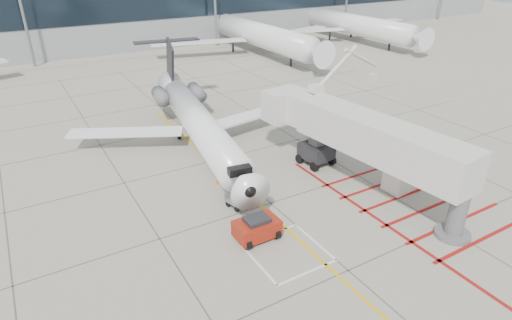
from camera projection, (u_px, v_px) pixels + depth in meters
ground_plane at (305, 233)px, 26.57m from camera, size 260.00×260.00×0.00m
regional_jet at (205, 117)px, 34.41m from camera, size 26.46×31.34×7.40m
jet_bridge at (378, 147)px, 29.22m from camera, size 10.56×19.27×7.39m
pushback_tug at (257, 227)px, 25.78m from camera, size 2.67×1.67×1.56m
baggage_cart at (240, 198)px, 29.17m from camera, size 2.10×1.58×1.19m
ground_power_unit at (403, 176)px, 31.03m from camera, size 2.81×1.78×2.13m
cone_nose at (242, 182)px, 31.87m from camera, size 0.36×0.36×0.49m
cone_side at (218, 180)px, 32.13m from camera, size 0.35×0.35×0.48m
terminal_glass_band at (155, 1)px, 70.69m from camera, size 180.00×0.10×6.00m
bg_aircraft_c at (253, 17)px, 69.94m from camera, size 33.76×37.51×11.25m
bg_aircraft_d at (349, 10)px, 79.47m from camera, size 32.44×36.04×10.81m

